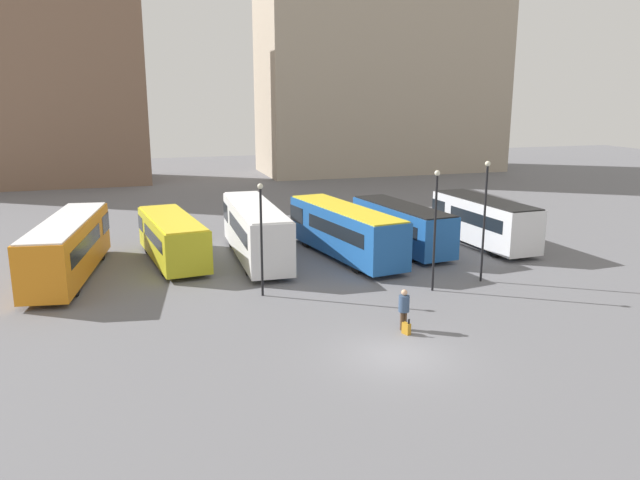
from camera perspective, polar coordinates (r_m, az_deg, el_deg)
name	(u,v)px	position (r m, az deg, el deg)	size (l,w,h in m)	color
ground_plane	(396,355)	(24.85, 6.96, -10.42)	(160.00, 160.00, 0.00)	slate
building_block_left	(23,66)	(76.38, -25.55, 14.16)	(25.05, 10.59, 25.50)	#7F604C
bus_0	(68,246)	(36.95, -22.02, -0.51)	(4.11, 11.60, 3.22)	orange
bus_1	(172,237)	(38.48, -13.37, 0.24)	(3.67, 9.39, 2.75)	gold
bus_2	(255,229)	(38.26, -5.96, 0.97)	(2.76, 11.27, 3.36)	silver
bus_3	(344,230)	(38.53, 2.21, 0.94)	(4.16, 11.28, 3.14)	#1E56A3
bus_4	(401,225)	(40.80, 7.42, 1.35)	(3.52, 9.42, 2.91)	#1E56A3
bus_5	(483,220)	(42.83, 14.70, 1.76)	(3.03, 9.20, 3.15)	silver
traveler	(404,306)	(27.04, 7.68, -5.99)	(0.59, 0.59, 1.81)	#4C3828
suitcase	(406,328)	(26.86, 7.90, -8.02)	(0.31, 0.43, 0.71)	#B27A1E
lamp_post_0	(435,222)	(31.93, 10.49, 1.65)	(0.28, 0.28, 6.23)	black
lamp_post_1	(485,213)	(34.10, 14.83, 2.42)	(0.28, 0.28, 6.51)	black
lamp_post_2	(261,231)	(30.77, -5.39, 0.85)	(0.28, 0.28, 5.70)	black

